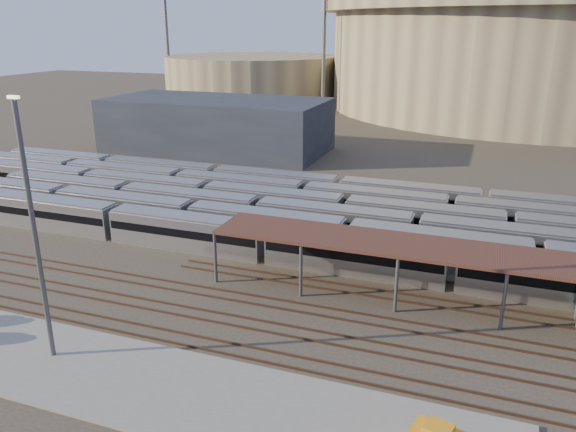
# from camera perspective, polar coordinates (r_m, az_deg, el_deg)

# --- Properties ---
(ground) EXTENTS (420.00, 420.00, 0.00)m
(ground) POSITION_cam_1_polar(r_m,az_deg,el_deg) (50.77, 0.20, -8.64)
(ground) COLOR #383026
(ground) RESTS_ON ground
(apron) EXTENTS (50.00, 9.00, 0.20)m
(apron) POSITION_cam_1_polar(r_m,az_deg,el_deg) (41.29, -14.11, -16.22)
(apron) COLOR gray
(apron) RESTS_ON ground
(subway_trains) EXTENTS (127.78, 23.90, 3.60)m
(subway_trains) POSITION_cam_1_polar(r_m,az_deg,el_deg) (66.60, 4.84, -0.17)
(subway_trains) COLOR silver
(subway_trains) RESTS_ON ground
(inspection_shed) EXTENTS (60.30, 6.00, 5.30)m
(inspection_shed) POSITION_cam_1_polar(r_m,az_deg,el_deg) (50.35, 26.27, -4.71)
(inspection_shed) COLOR #525257
(inspection_shed) RESTS_ON ground
(empty_tracks) EXTENTS (170.00, 9.62, 0.18)m
(empty_tracks) POSITION_cam_1_polar(r_m,az_deg,el_deg) (46.64, -1.93, -11.20)
(empty_tracks) COLOR #4C3323
(empty_tracks) RESTS_ON ground
(stadium) EXTENTS (124.00, 124.00, 32.50)m
(stadium) POSITION_cam_1_polar(r_m,az_deg,el_deg) (182.75, 23.98, 15.13)
(stadium) COLOR #9B9169
(stadium) RESTS_ON ground
(secondary_arena) EXTENTS (56.00, 56.00, 14.00)m
(secondary_arena) POSITION_cam_1_polar(r_m,az_deg,el_deg) (188.80, -3.62, 13.83)
(secondary_arena) COLOR #9B9169
(secondary_arena) RESTS_ON ground
(service_building) EXTENTS (42.00, 20.00, 10.00)m
(service_building) POSITION_cam_1_polar(r_m,az_deg,el_deg) (111.12, -7.24, 9.16)
(service_building) COLOR #1E232D
(service_building) RESTS_ON ground
(floodlight_0) EXTENTS (4.00, 1.00, 38.40)m
(floodlight_0) POSITION_cam_1_polar(r_m,az_deg,el_deg) (158.97, 3.69, 17.82)
(floodlight_0) COLOR #525257
(floodlight_0) RESTS_ON ground
(floodlight_1) EXTENTS (4.00, 1.00, 38.40)m
(floodlight_1) POSITION_cam_1_polar(r_m,az_deg,el_deg) (190.85, -12.22, 17.63)
(floodlight_1) COLOR #525257
(floodlight_1) RESTS_ON ground
(floodlight_3) EXTENTS (4.00, 1.00, 38.40)m
(floodlight_3) POSITION_cam_1_polar(r_m,az_deg,el_deg) (203.95, 13.59, 17.59)
(floodlight_3) COLOR #525257
(floodlight_3) RESTS_ON ground
(yard_light_pole) EXTENTS (0.81, 0.36, 18.99)m
(yard_light_pole) POSITION_cam_1_polar(r_m,az_deg,el_deg) (42.41, -24.33, -1.68)
(yard_light_pole) COLOR #525257
(yard_light_pole) RESTS_ON apron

